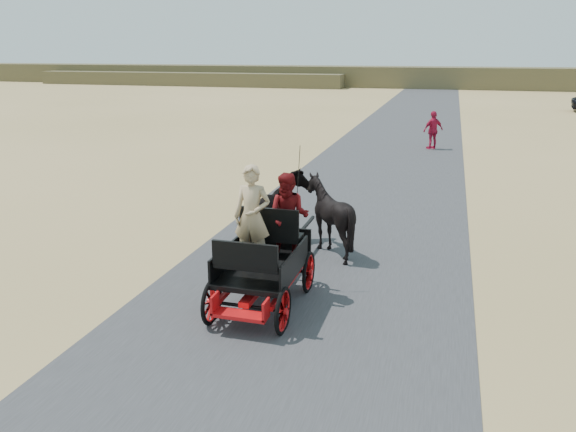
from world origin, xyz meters
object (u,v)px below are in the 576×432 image
(carriage, at_px, (263,286))
(pedestrian, at_px, (433,130))
(horse_right, at_px, (329,216))
(horse_left, at_px, (282,212))

(carriage, height_order, pedestrian, pedestrian)
(carriage, relative_size, horse_right, 1.41)
(horse_left, height_order, pedestrian, pedestrian)
(pedestrian, bearing_deg, horse_right, 45.40)
(carriage, xyz_separation_m, horse_right, (0.55, 3.00, 0.49))
(horse_left, distance_m, pedestrian, 14.92)
(horse_left, bearing_deg, pedestrian, -100.86)
(horse_left, xyz_separation_m, horse_right, (1.10, 0.00, 0.00))
(horse_right, height_order, pedestrian, pedestrian)
(carriage, distance_m, pedestrian, 17.80)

